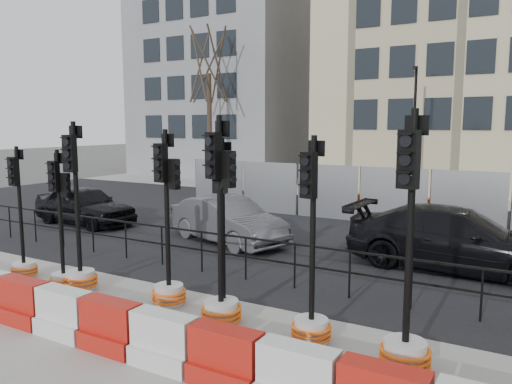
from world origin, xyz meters
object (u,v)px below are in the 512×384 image
Objects in this scene: traffic_signal_h at (406,320)px; car_c at (456,239)px; car_a at (85,205)px; traffic_signal_a at (22,252)px; traffic_signal_d at (168,265)px.

car_c is (-0.15, 5.65, -0.01)m from traffic_signal_h.
traffic_signal_h reaches higher than car_a.
traffic_signal_a is 3.99m from traffic_signal_d.
car_c is at bearing -83.04° from car_a.
traffic_signal_h is 0.89× the size of car_a.
traffic_signal_d reaches higher than car_a.
car_c is (8.37, 5.58, 0.13)m from traffic_signal_a.
traffic_signal_a is 10.06m from car_c.
car_a is at bearing 124.83° from traffic_signal_a.
traffic_signal_a is 0.89× the size of traffic_signal_d.
traffic_signal_d is (3.97, 0.29, 0.19)m from traffic_signal_a.
traffic_signal_h is 13.15m from car_a.
traffic_signal_a is 0.57× the size of car_c.
car_a is at bearing 155.71° from traffic_signal_d.
traffic_signal_h is 0.70× the size of car_c.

